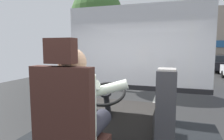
% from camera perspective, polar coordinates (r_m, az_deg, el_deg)
% --- Properties ---
extents(ground, '(18.00, 44.00, 0.06)m').
position_cam_1_polar(ground, '(10.69, 14.22, -4.73)').
color(ground, '#2F2F2F').
extents(driver_seat, '(0.48, 0.48, 1.27)m').
position_cam_1_polar(driver_seat, '(1.63, -12.42, -17.98)').
color(driver_seat, black).
rests_on(driver_seat, bus_floor).
extents(bus_driver, '(0.79, 0.63, 0.79)m').
position_cam_1_polar(bus_driver, '(1.67, -10.43, -11.24)').
color(bus_driver, '#282833').
rests_on(bus_driver, driver_seat).
extents(steering_console, '(1.10, 0.93, 0.77)m').
position_cam_1_polar(steering_console, '(2.80, 0.98, -14.02)').
color(steering_console, '#282623').
rests_on(steering_console, bus_floor).
extents(fare_box, '(0.21, 0.26, 0.98)m').
position_cam_1_polar(fare_box, '(2.24, 15.74, -12.20)').
color(fare_box, '#333338').
rests_on(fare_box, bus_floor).
extents(windshield_panel, '(2.50, 0.08, 1.48)m').
position_cam_1_polar(windshield_panel, '(3.36, 6.94, 3.83)').
color(windshield_panel, silver).
extents(street_tree, '(2.51, 2.51, 4.90)m').
position_cam_1_polar(street_tree, '(9.71, -4.45, 15.92)').
color(street_tree, '#4C3828').
rests_on(street_tree, ground).
extents(parked_car_black, '(1.77, 4.02, 1.44)m').
position_cam_1_polar(parked_car_black, '(18.95, 29.85, 1.76)').
color(parked_car_black, black).
rests_on(parked_car_black, ground).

